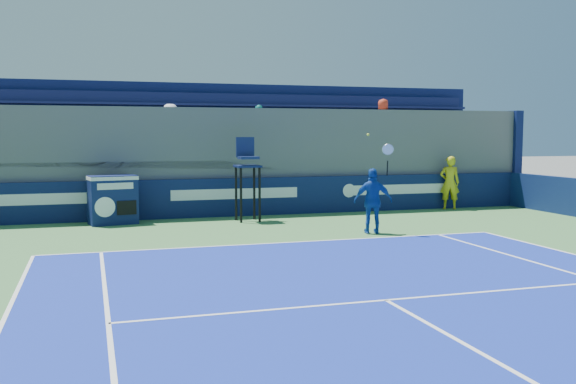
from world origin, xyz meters
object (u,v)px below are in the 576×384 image
object	(u,v)px
match_clock	(113,199)
tennis_player	(373,201)
ball_person	(450,183)
umpire_chair	(247,170)

from	to	relation	value
match_clock	tennis_player	distance (m)	7.37
ball_person	match_clock	xyz separation A→B (m)	(-11.09, -0.39, -0.18)
umpire_chair	tennis_player	size ratio (longest dim) A/B	0.96
ball_person	umpire_chair	bearing A→B (deg)	30.96
umpire_chair	match_clock	bearing A→B (deg)	172.71
ball_person	tennis_player	size ratio (longest dim) A/B	0.70
match_clock	tennis_player	bearing A→B (deg)	-30.59
ball_person	umpire_chair	world-z (taller)	umpire_chair
umpire_chair	tennis_player	distance (m)	4.18
tennis_player	ball_person	bearing A→B (deg)	41.05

